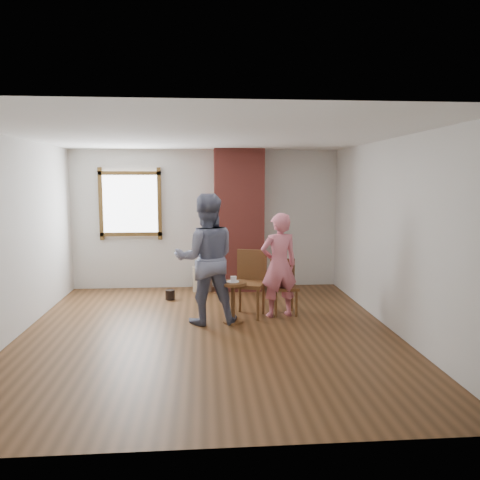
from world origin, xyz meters
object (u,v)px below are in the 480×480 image
at_px(stoneware_crock, 202,279).
at_px(dining_chair_left, 250,279).
at_px(person_pink, 279,265).
at_px(man, 206,259).
at_px(side_table, 233,295).
at_px(dining_chair_right, 284,283).

xyz_separation_m(stoneware_crock, dining_chair_left, (0.72, -1.60, 0.32)).
bearing_deg(person_pink, stoneware_crock, -67.97).
xyz_separation_m(dining_chair_left, person_pink, (0.42, -0.10, 0.23)).
bearing_deg(person_pink, man, -0.12).
relative_size(side_table, person_pink, 0.38).
xyz_separation_m(man, person_pink, (1.09, 0.23, -0.15)).
distance_m(dining_chair_left, side_table, 0.50).
bearing_deg(man, person_pink, -172.59).
relative_size(dining_chair_right, side_table, 1.38).
distance_m(dining_chair_right, man, 1.34).
bearing_deg(dining_chair_left, person_pink, 6.50).
relative_size(stoneware_crock, dining_chair_left, 0.47).
bearing_deg(dining_chair_right, person_pink, -122.93).
relative_size(stoneware_crock, side_table, 0.76).
bearing_deg(person_pink, dining_chair_left, -24.92).
height_order(stoneware_crock, dining_chair_right, dining_chair_right).
bearing_deg(dining_chair_right, man, -163.05).
height_order(dining_chair_left, dining_chair_right, dining_chair_left).
xyz_separation_m(dining_chair_right, man, (-1.19, -0.39, 0.46)).
xyz_separation_m(dining_chair_right, person_pink, (-0.10, -0.17, 0.32)).
bearing_deg(side_table, person_pink, 21.97).
relative_size(dining_chair_left, person_pink, 0.63).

